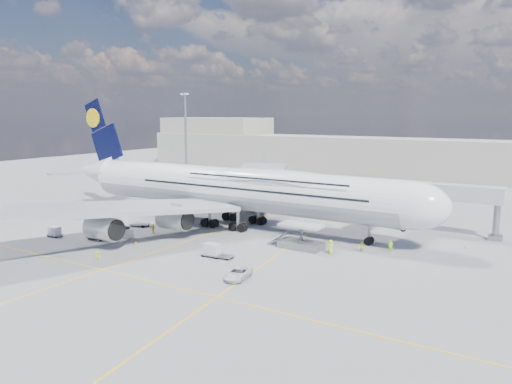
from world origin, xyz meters
The scene contains 31 objects.
ground centered at (0.00, 0.00, 0.00)m, with size 300.00×300.00×0.00m, color gray.
taxi_line_main centered at (0.00, 0.00, 0.01)m, with size 0.25×220.00×0.01m, color yellow.
taxi_line_cross centered at (0.00, -20.00, 0.01)m, with size 120.00×0.25×0.01m, color yellow.
taxi_line_diag centered at (14.00, 10.00, 0.01)m, with size 0.25×100.00×0.01m, color yellow.
airliner centered at (0.26, 10.00, 6.87)m, with size 77.26×79.15×23.71m.
jet_bridge centered at (29.81, 20.94, 6.85)m, with size 18.80×12.10×8.50m.
cargo_loader centered at (16.82, 2.89, 1.25)m, with size 8.53×3.20×3.67m.
light_mast centered at (-40.00, 45.00, 13.21)m, with size 3.00×0.70×25.50m.
terminal centered at (0.00, 95.00, 6.00)m, with size 180.00×16.00×12.00m, color #B2AD9E.
hangar centered at (-70.00, 100.00, 9.00)m, with size 40.00×22.00×18.00m, color #B2AD9E.
dolly_row_a centered at (-12.97, -9.54, 1.13)m, with size 3.67×2.58×2.10m.
dolly_row_b centered at (-20.34, -12.09, 0.88)m, with size 2.61×1.42×1.64m.
dolly_row_c centered at (-13.96, 0.68, 0.38)m, with size 3.81×2.93×0.50m.
dolly_back centered at (-20.97, -2.34, 0.88)m, with size 2.65×1.52×1.64m.
dolly_nose_far centered at (8.41, -7.76, 1.03)m, with size 3.08×1.73×1.91m.
dolly_nose_near centered at (10.11, -7.51, 0.33)m, with size 2.92×1.62×0.42m.
baggage_tug centered at (-10.30, -6.28, 0.77)m, with size 2.96×1.69×1.75m.
catering_truck_inner centered at (-1.95, 23.76, 1.69)m, with size 6.40×3.69×3.59m.
catering_truck_outer centered at (-15.34, 46.27, 2.07)m, with size 7.57×3.17×4.45m.
service_van centered at (16.77, -13.64, 0.67)m, with size 2.22×4.82×1.34m, color silver.
crew_nose centered at (29.00, 7.73, 0.94)m, with size 0.68×0.45×1.87m, color #AAF219.
crew_loader centered at (25.42, 5.52, 0.80)m, with size 0.78×0.60×1.60m, color #B2E017.
crew_wing centered at (-8.32, -1.83, 0.81)m, with size 0.95×0.40×1.63m, color yellow.
crew_van centered at (21.85, 2.60, 0.99)m, with size 0.97×0.63×1.99m, color #A9FF1A.
crew_tug centered at (-3.26, -17.90, 0.80)m, with size 1.04×0.60×1.60m, color #A8FE1A.
cone_nose centered at (37.85, 15.81, 0.24)m, with size 0.39×0.39×0.49m.
cone_wing_left_inner centered at (-7.36, 26.60, 0.29)m, with size 0.47×0.47×0.60m.
cone_wing_left_outer centered at (-16.82, 29.16, 0.27)m, with size 0.44×0.44×0.56m.
cone_wing_right_inner centered at (-11.53, 0.90, 0.26)m, with size 0.42×0.42×0.54m.
cone_wing_right_outer centered at (-5.91, -8.22, 0.23)m, with size 0.38×0.38×0.48m.
cone_tail centered at (-33.21, 12.14, 0.29)m, with size 0.47×0.47×0.60m.
Camera 1 is at (49.45, -61.92, 20.02)m, focal length 35.00 mm.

